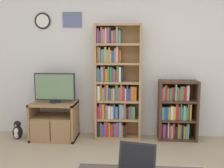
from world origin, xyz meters
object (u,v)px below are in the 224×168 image
(penguin_figurine, at_px, (17,131))
(television, at_px, (55,88))
(bookshelf_short, at_px, (176,111))
(tv_stand, at_px, (54,120))
(bookshelf_tall, at_px, (115,86))

(penguin_figurine, bearing_deg, television, 5.94)
(bookshelf_short, bearing_deg, television, -176.12)
(bookshelf_short, distance_m, penguin_figurine, 2.66)
(tv_stand, relative_size, bookshelf_short, 0.75)
(tv_stand, xyz_separation_m, bookshelf_short, (2.02, 0.14, 0.17))
(bookshelf_tall, height_order, penguin_figurine, bookshelf_tall)
(television, relative_size, penguin_figurine, 2.17)
(tv_stand, xyz_separation_m, penguin_figurine, (-0.61, -0.06, -0.17))
(tv_stand, height_order, bookshelf_short, bookshelf_short)
(tv_stand, height_order, bookshelf_tall, bookshelf_tall)
(tv_stand, height_order, penguin_figurine, tv_stand)
(television, distance_m, bookshelf_tall, 0.99)
(bookshelf_short, bearing_deg, penguin_figurine, -175.62)
(television, height_order, penguin_figurine, television)
(television, xyz_separation_m, penguin_figurine, (-0.64, -0.07, -0.72))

